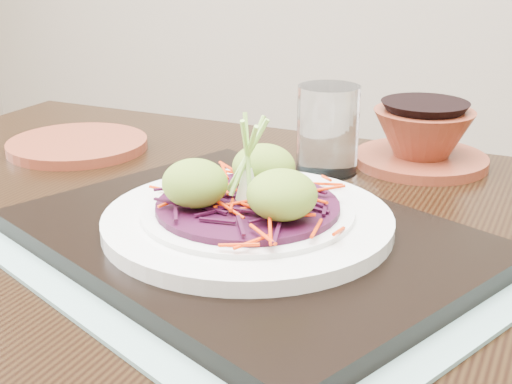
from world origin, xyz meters
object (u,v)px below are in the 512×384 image
(dining_table, at_px, (268,340))
(white_plate, at_px, (248,220))
(terracotta_side_plate, at_px, (78,145))
(water_glass, at_px, (328,130))
(serving_tray, at_px, (248,238))
(terracotta_bowl_set, at_px, (422,141))

(dining_table, relative_size, white_plate, 4.70)
(terracotta_side_plate, bearing_deg, water_glass, 4.92)
(terracotta_side_plate, relative_size, water_glass, 1.75)
(serving_tray, distance_m, terracotta_side_plate, 0.38)
(terracotta_bowl_set, bearing_deg, dining_table, -106.58)
(dining_table, distance_m, terracotta_side_plate, 0.40)
(terracotta_side_plate, height_order, terracotta_bowl_set, terracotta_bowl_set)
(white_plate, distance_m, terracotta_side_plate, 0.38)
(terracotta_side_plate, xyz_separation_m, terracotta_bowl_set, (0.42, 0.10, 0.02))
(dining_table, bearing_deg, serving_tray, -145.09)
(terracotta_side_plate, bearing_deg, serving_tray, -33.12)
(terracotta_side_plate, bearing_deg, white_plate, -33.12)
(dining_table, distance_m, water_glass, 0.27)
(dining_table, height_order, water_glass, water_glass)
(water_glass, bearing_deg, terracotta_bowl_set, 34.63)
(white_plate, height_order, terracotta_bowl_set, terracotta_bowl_set)
(dining_table, distance_m, terracotta_bowl_set, 0.33)
(white_plate, bearing_deg, terracotta_side_plate, 146.88)
(water_glass, bearing_deg, serving_tray, -91.30)
(dining_table, xyz_separation_m, serving_tray, (-0.02, -0.01, 0.11))
(dining_table, bearing_deg, white_plate, -145.09)
(terracotta_side_plate, height_order, water_glass, water_glass)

